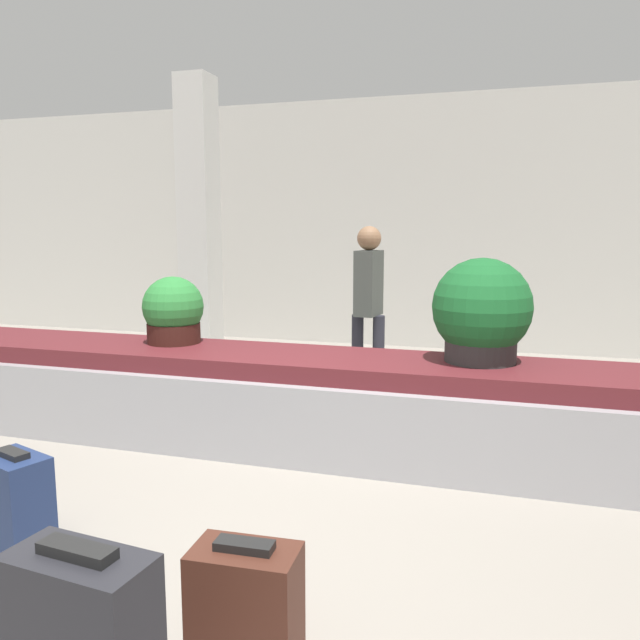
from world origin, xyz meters
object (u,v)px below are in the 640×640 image
Objects in this scene: suitcase_0 at (246,615)px; traveler_0 at (369,297)px; suitcase_1 at (16,499)px; pillar at (199,223)px; potted_plant_0 at (173,312)px; potted_plant_1 at (482,312)px.

suitcase_0 is 0.33× the size of traveler_0.
suitcase_1 is 3.47m from traveler_0.
pillar is 2.42m from potted_plant_0.
traveler_0 reaches higher than potted_plant_1.
potted_plant_1 is 1.74m from traveler_0.
pillar is at bearing -103.15° from traveler_0.
pillar is at bearing 145.76° from potted_plant_1.
potted_plant_0 is at bearing 114.14° from suitcase_1.
potted_plant_1 is (0.65, 2.41, 0.75)m from suitcase_0.
traveler_0 reaches higher than potted_plant_0.
pillar is at bearing 116.05° from suitcase_0.
potted_plant_1 reaches higher than suitcase_1.
traveler_0 is at bearing -20.55° from pillar.
suitcase_1 is 0.69× the size of potted_plant_1.
potted_plant_0 reaches higher than suitcase_1.
traveler_0 is at bearing 127.76° from potted_plant_1.
suitcase_1 is 0.92× the size of potted_plant_0.
suitcase_0 is at bearing -55.72° from potted_plant_0.
traveler_0 is (1.24, 1.35, 0.01)m from potted_plant_0.
pillar is 6.73× the size of suitcase_1.
suitcase_0 is 3.86m from traveler_0.
pillar is 5.41m from suitcase_0.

